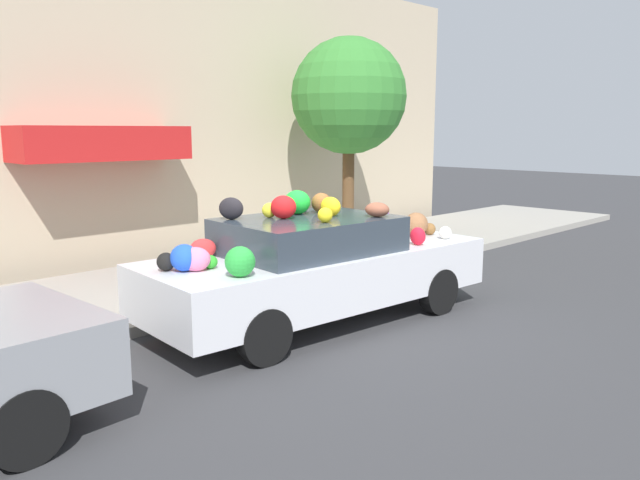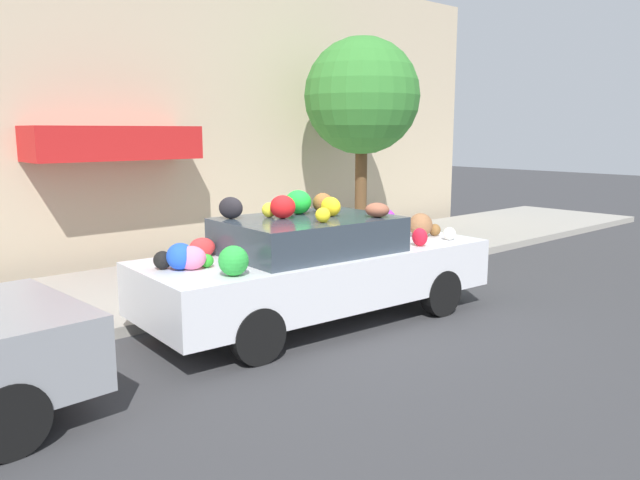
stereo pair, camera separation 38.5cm
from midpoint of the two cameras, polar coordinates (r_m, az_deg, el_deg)
name	(u,v)px [view 2 (the right image)]	position (r m, az deg, el deg)	size (l,w,h in m)	color
ground_plane	(324,322)	(7.89, 1.76, -7.55)	(60.00, 60.00, 0.00)	#38383A
sidewalk_curb	(210,279)	(9.94, -8.98, -3.57)	(24.00, 3.20, 0.14)	#9E998E
building_facade	(136,109)	(11.60, -15.53, 11.47)	(18.00, 1.20, 5.55)	#C6B293
street_tree	(362,97)	(12.64, 4.75, 12.92)	(2.29, 2.29, 4.06)	brown
fire_hydrant	(358,249)	(10.17, 4.54, -0.79)	(0.20, 0.20, 0.70)	gold
art_car	(318,265)	(7.74, 1.20, -2.30)	(4.61, 1.95, 1.64)	silver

